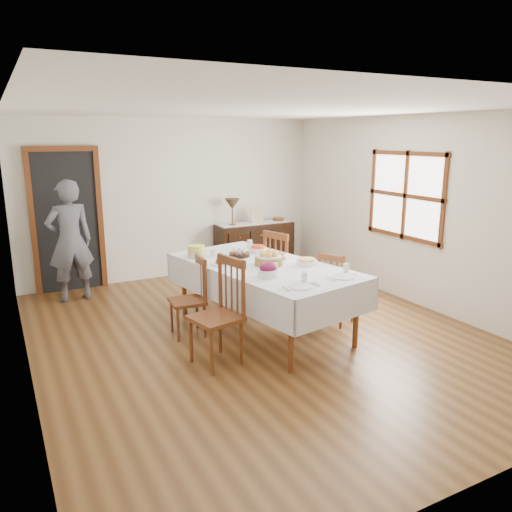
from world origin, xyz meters
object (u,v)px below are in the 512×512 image
dining_table (263,272)px  sideboard (254,246)px  chair_right_far (282,269)px  chair_right_near (335,288)px  person (70,237)px  chair_left_near (220,311)px  chair_left_far (191,296)px  table_lamp (232,205)px

dining_table → sideboard: (1.25, 2.61, -0.32)m
chair_right_far → chair_right_near: bearing=179.6°
chair_right_far → person: bearing=37.7°
chair_right_far → person: (-2.49, 1.68, 0.38)m
sideboard → chair_right_near: bearing=-97.0°
chair_left_near → sideboard: 3.77m
chair_right_near → sideboard: 2.84m
dining_table → person: bearing=118.0°
chair_left_far → sideboard: bearing=143.5°
chair_left_far → chair_right_near: 1.78m
person → chair_right_near: bearing=131.4°
chair_left_near → table_lamp: table_lamp is taller
chair_right_far → sideboard: (0.61, 1.99, -0.13)m
sideboard → chair_left_far: bearing=-131.6°
person → chair_right_far: bearing=139.6°
person → table_lamp: person is taller
chair_right_near → person: 3.76m
chair_left_near → chair_left_far: size_ratio=1.18×
chair_left_near → chair_right_far: bearing=116.9°
chair_right_near → chair_left_far: bearing=48.4°
table_lamp → chair_right_far: bearing=-95.3°
dining_table → person: 2.96m
chair_right_near → sideboard: (0.34, 2.82, -0.05)m
dining_table → sideboard: 2.91m
chair_left_far → chair_right_far: (1.44, 0.32, 0.07)m
chair_right_far → table_lamp: table_lamp is taller
dining_table → chair_right_far: 0.91m
chair_right_far → person: size_ratio=0.58×
chair_left_far → table_lamp: table_lamp is taller
table_lamp → chair_left_near: bearing=-117.3°
chair_left_far → person: bearing=-147.2°
dining_table → chair_left_far: bearing=149.0°
chair_right_far → sideboard: chair_right_far is taller
chair_right_far → dining_table: bearing=115.9°
chair_left_far → chair_right_far: chair_right_far is taller
chair_left_near → table_lamp: size_ratio=2.41×
dining_table → table_lamp: 2.76m
chair_left_far → chair_left_near: bearing=5.1°
sideboard → person: 3.16m
sideboard → chair_left_near: bearing=-123.0°
chair_left_near → chair_right_far: size_ratio=1.03×
chair_left_near → chair_right_near: 1.74m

